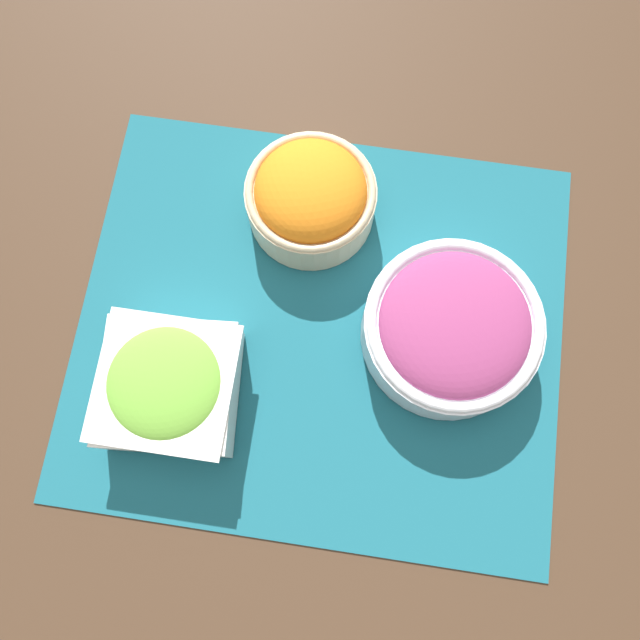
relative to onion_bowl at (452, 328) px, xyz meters
name	(u,v)px	position (x,y,z in m)	size (l,w,h in m)	color
ground_plane	(320,327)	(0.14, 0.01, -0.04)	(3.00, 3.00, 0.00)	#422D1E
placemat	(320,327)	(0.14, 0.01, -0.04)	(0.54, 0.46, 0.00)	#195B6B
onion_bowl	(452,328)	(0.00, 0.00, 0.00)	(0.19, 0.19, 0.07)	silver
lettuce_bowl	(169,386)	(0.28, 0.10, 0.00)	(0.15, 0.15, 0.07)	white
carrot_bowl	(311,197)	(0.17, -0.13, 0.00)	(0.15, 0.15, 0.08)	#C6B28E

